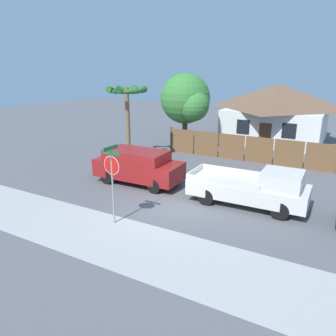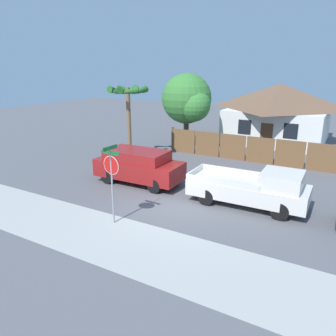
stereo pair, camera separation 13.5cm
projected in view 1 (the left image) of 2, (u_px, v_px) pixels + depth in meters
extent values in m
plane|color=#56565B|center=(171.00, 206.00, 14.79)|extent=(80.00, 80.00, 0.00)
cube|color=#A3A39E|center=(123.00, 242.00, 11.79)|extent=(36.00, 3.20, 0.01)
cube|color=brown|center=(182.00, 141.00, 23.85)|extent=(1.78, 0.06, 1.71)
cube|color=brown|center=(206.00, 144.00, 22.99)|extent=(1.78, 0.06, 1.71)
cube|color=brown|center=(231.00, 147.00, 22.13)|extent=(1.78, 0.06, 1.71)
cube|color=brown|center=(259.00, 150.00, 21.26)|extent=(1.78, 0.06, 1.71)
cube|color=brown|center=(289.00, 154.00, 20.40)|extent=(1.78, 0.06, 1.71)
cube|color=brown|center=(321.00, 158.00, 19.54)|extent=(1.78, 0.06, 1.71)
cube|color=brown|center=(171.00, 139.00, 24.27)|extent=(0.12, 0.12, 1.81)
cube|color=white|center=(276.00, 124.00, 27.71)|extent=(7.58, 7.42, 2.73)
pyramid|color=brown|center=(278.00, 96.00, 27.01)|extent=(8.18, 8.01, 1.99)
cube|color=black|center=(243.00, 127.00, 25.33)|extent=(1.00, 0.04, 1.10)
cube|color=black|center=(289.00, 131.00, 23.74)|extent=(1.00, 0.04, 1.10)
cube|color=brown|center=(265.00, 136.00, 24.71)|extent=(0.90, 0.04, 2.00)
cylinder|color=brown|center=(185.00, 133.00, 25.19)|extent=(0.40, 0.40, 2.37)
sphere|color=#387A33|center=(185.00, 99.00, 24.43)|extent=(3.72, 3.72, 3.72)
sphere|color=#3C8437|center=(193.00, 105.00, 23.76)|extent=(2.42, 2.42, 2.42)
cylinder|color=brown|center=(128.00, 125.00, 21.26)|extent=(0.28, 0.28, 4.80)
cone|color=#235B23|center=(138.00, 92.00, 20.23)|extent=(0.44, 1.59, 0.67)
cone|color=#235B23|center=(139.00, 91.00, 21.03)|extent=(1.59, 1.17, 0.67)
cone|color=#235B23|center=(128.00, 90.00, 21.43)|extent=(1.59, 1.17, 0.67)
cone|color=#235B23|center=(116.00, 91.00, 21.01)|extent=(0.44, 1.59, 0.67)
cone|color=#235B23|center=(114.00, 92.00, 20.21)|extent=(1.59, 1.17, 0.67)
cone|color=#235B23|center=(125.00, 92.00, 19.81)|extent=(1.59, 1.17, 0.67)
cube|color=maroon|center=(139.00, 169.00, 17.51)|extent=(4.75, 2.07, 0.92)
cube|color=maroon|center=(136.00, 155.00, 17.34)|extent=(3.34, 1.88, 0.55)
cube|color=black|center=(162.00, 159.00, 16.64)|extent=(0.10, 1.73, 0.47)
cylinder|color=black|center=(170.00, 176.00, 17.72)|extent=(0.73, 0.22, 0.73)
cylinder|color=black|center=(154.00, 186.00, 16.25)|extent=(0.73, 0.22, 0.73)
cylinder|color=black|center=(126.00, 169.00, 19.03)|extent=(0.73, 0.22, 0.73)
cylinder|color=black|center=(107.00, 177.00, 17.56)|extent=(0.73, 0.22, 0.73)
cube|color=silver|center=(247.00, 190.00, 14.79)|extent=(5.28, 2.08, 0.73)
cube|color=silver|center=(282.00, 180.00, 13.93)|extent=(1.71, 1.85, 0.68)
cube|color=silver|center=(235.00, 171.00, 15.83)|extent=(3.29, 0.15, 0.26)
cube|color=silver|center=(222.00, 182.00, 14.25)|extent=(3.29, 0.15, 0.26)
cube|color=silver|center=(195.00, 171.00, 15.80)|extent=(0.12, 1.88, 0.26)
cylinder|color=black|center=(287.00, 197.00, 14.90)|extent=(0.76, 0.22, 0.76)
cylinder|color=black|center=(280.00, 211.00, 13.42)|extent=(0.76, 0.22, 0.76)
cylinder|color=black|center=(219.00, 185.00, 16.36)|extent=(0.76, 0.22, 0.76)
cylinder|color=black|center=(206.00, 197.00, 14.88)|extent=(0.76, 0.22, 0.76)
cylinder|color=gray|center=(113.00, 190.00, 12.83)|extent=(0.07, 0.07, 2.83)
cylinder|color=red|center=(112.00, 165.00, 12.54)|extent=(0.71, 0.07, 0.71)
cylinder|color=white|center=(112.00, 165.00, 12.53)|extent=(0.75, 0.05, 0.75)
cube|color=#19602D|center=(111.00, 153.00, 12.39)|extent=(0.86, 0.07, 0.15)
cube|color=#19602D|center=(111.00, 148.00, 12.33)|extent=(0.07, 0.77, 0.15)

